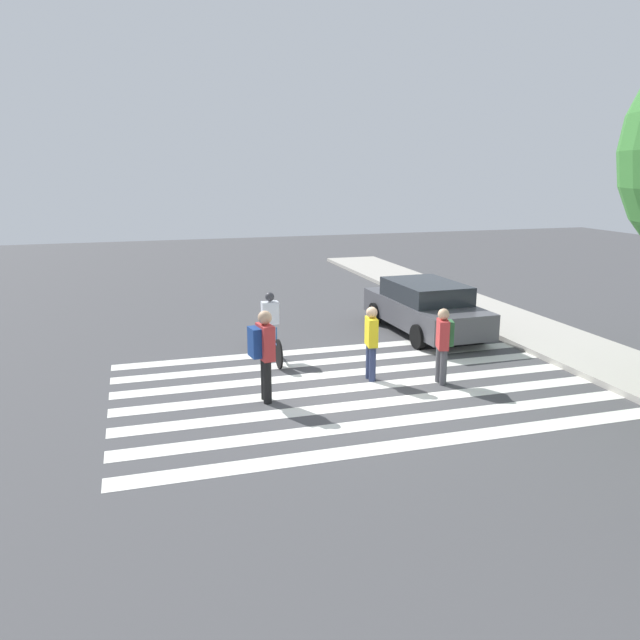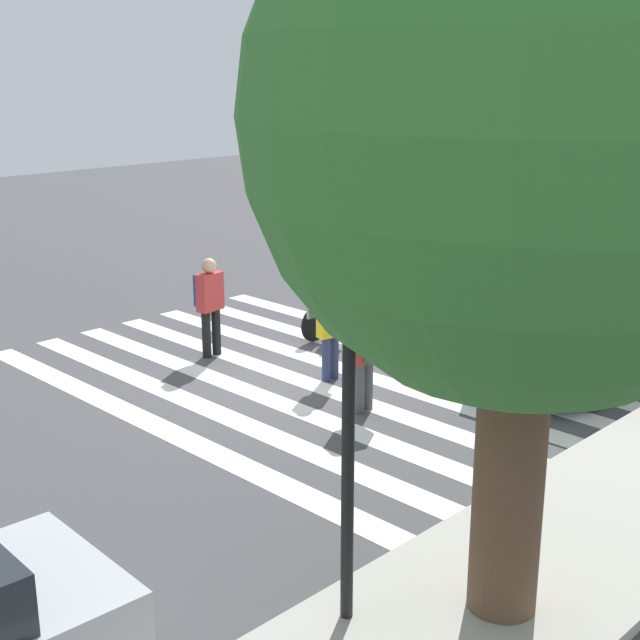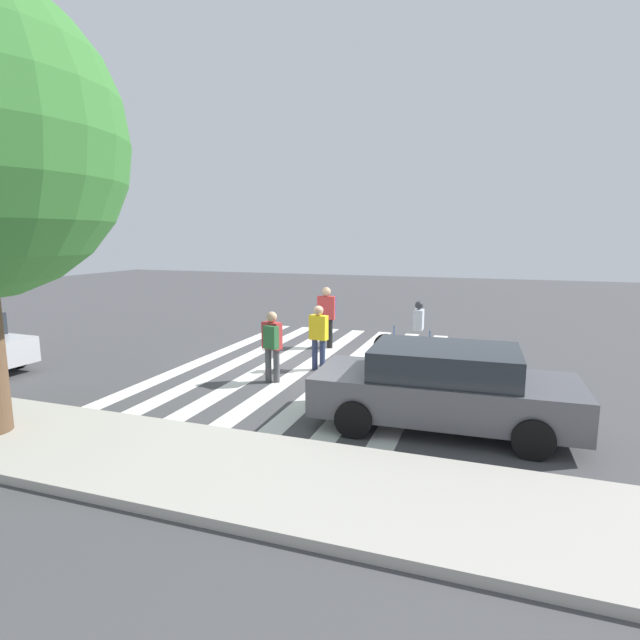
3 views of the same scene
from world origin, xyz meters
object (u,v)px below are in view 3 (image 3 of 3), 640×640
at_px(pedestrian_child_with_backpack, 319,334).
at_px(car_parked_far_curb, 444,387).
at_px(cyclist_mid_street, 418,329).
at_px(pedestrian_adult_blue_shirt, 327,312).
at_px(pedestrian_adult_yellow_jacket, 272,341).

relative_size(pedestrian_child_with_backpack, car_parked_far_curb, 0.36).
height_order(pedestrian_child_with_backpack, cyclist_mid_street, pedestrian_child_with_backpack).
bearing_deg(pedestrian_adult_blue_shirt, cyclist_mid_street, 157.24).
xyz_separation_m(pedestrian_adult_blue_shirt, cyclist_mid_street, (-2.85, 0.76, -0.21)).
distance_m(pedestrian_child_with_backpack, car_parked_far_curb, 4.45).
relative_size(pedestrian_child_with_backpack, pedestrian_adult_blue_shirt, 0.89).
height_order(pedestrian_adult_yellow_jacket, car_parked_far_curb, pedestrian_adult_yellow_jacket).
distance_m(pedestrian_adult_blue_shirt, car_parked_far_curb, 6.73).
xyz_separation_m(pedestrian_adult_yellow_jacket, cyclist_mid_street, (-2.88, -3.15, -0.10)).
bearing_deg(pedestrian_child_with_backpack, car_parked_far_curb, -32.53).
bearing_deg(pedestrian_child_with_backpack, pedestrian_adult_blue_shirt, 112.41).
distance_m(pedestrian_child_with_backpack, pedestrian_adult_yellow_jacket, 1.54).
xyz_separation_m(cyclist_mid_street, car_parked_far_curb, (-1.11, 4.68, -0.12)).
bearing_deg(pedestrian_adult_yellow_jacket, pedestrian_adult_blue_shirt, 106.87).
bearing_deg(pedestrian_adult_blue_shirt, pedestrian_child_with_backpack, 95.87).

